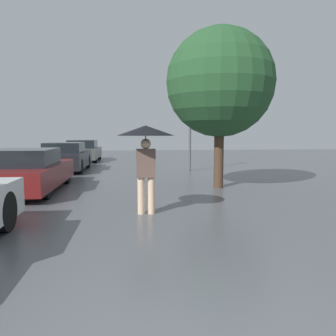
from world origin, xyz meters
name	(u,v)px	position (x,y,z in m)	size (l,w,h in m)	color
pedestrian	(146,141)	(-0.11, 4.67, 1.48)	(1.15, 1.15, 1.78)	beige
parked_car_second	(26,171)	(-3.35, 7.71, 0.56)	(1.89, 4.28, 1.20)	maroon
parked_car_third	(65,157)	(-3.25, 12.91, 0.58)	(1.78, 3.95, 1.24)	black
parked_car_farthest	(83,151)	(-3.18, 17.97, 0.59)	(1.80, 4.10, 1.24)	#4C514C
tree	(220,83)	(2.22, 7.68, 3.09)	(3.17, 3.17, 4.69)	#473323
street_lamp	(190,97)	(2.15, 12.09, 3.15)	(0.40, 0.40, 4.20)	#515456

